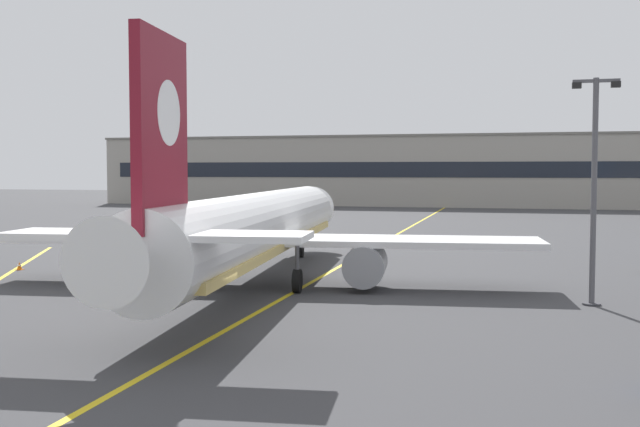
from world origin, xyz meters
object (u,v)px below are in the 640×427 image
at_px(apron_lamp_post, 594,186).
at_px(safety_cone_by_nose_gear, 353,252).
at_px(airliner_foreground, 258,228).
at_px(safety_cone_by_port_wing, 19,266).

distance_m(apron_lamp_post, safety_cone_by_nose_gear, 25.09).
bearing_deg(safety_cone_by_nose_gear, apron_lamp_post, -48.49).
xyz_separation_m(apron_lamp_post, safety_cone_by_nose_gear, (-16.20, 18.31, -5.63)).
bearing_deg(airliner_foreground, safety_cone_by_nose_gear, 84.00).
distance_m(airliner_foreground, safety_cone_by_port_wing, 18.45).
height_order(airliner_foreground, safety_cone_by_port_wing, airliner_foreground).
xyz_separation_m(apron_lamp_post, safety_cone_by_port_wing, (-35.97, 4.01, -5.63)).
height_order(airliner_foreground, safety_cone_by_nose_gear, airliner_foreground).
height_order(apron_lamp_post, safety_cone_by_port_wing, apron_lamp_post).
bearing_deg(safety_cone_by_port_wing, safety_cone_by_nose_gear, 35.90).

